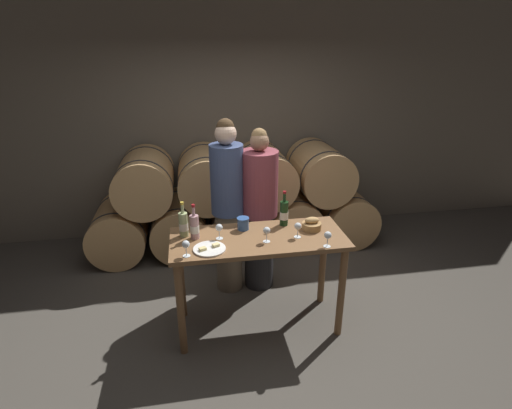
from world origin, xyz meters
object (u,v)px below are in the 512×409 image
wine_glass_far_left (186,245)px  wine_glass_left (219,228)px  wine_bottle_rose (195,227)px  wine_glass_far_right (328,236)px  tasting_table (258,252)px  person_left (228,207)px  person_right (259,211)px  bread_basket (312,225)px  wine_bottle_white (183,224)px  wine_bottle_red (284,213)px  blue_crock (243,223)px  wine_glass_center (267,231)px  cheese_plate (209,249)px  wine_glass_right (298,227)px

wine_glass_far_left → wine_glass_left: bearing=42.0°
wine_bottle_rose → wine_glass_far_right: (1.06, -0.34, -0.01)m
tasting_table → person_left: person_left is taller
tasting_table → wine_glass_far_left: bearing=-159.6°
person_left → wine_glass_far_right: person_left is taller
person_right → bread_basket: size_ratio=10.03×
wine_bottle_white → wine_bottle_red: bearing=4.4°
person_left → wine_glass_far_left: 0.99m
wine_bottle_rose → wine_glass_far_right: size_ratio=2.29×
blue_crock → wine_glass_center: wine_glass_center is taller
wine_bottle_red → bread_basket: bearing=-31.4°
person_left → cheese_plate: (-0.23, -0.82, -0.01)m
wine_bottle_white → wine_bottle_rose: (0.09, -0.06, -0.00)m
person_left → cheese_plate: 0.85m
tasting_table → bread_basket: size_ratio=8.78×
wine_bottle_white → person_left: bearing=51.0°
blue_crock → wine_glass_left: bearing=-146.7°
tasting_table → wine_glass_left: wine_glass_left is taller
person_right → bread_basket: 0.71m
tasting_table → wine_glass_far_left: size_ratio=11.11×
wine_glass_right → wine_glass_far_right: bearing=-46.4°
wine_glass_left → wine_bottle_rose: bearing=167.2°
wine_bottle_white → wine_glass_far_right: (1.15, -0.39, -0.01)m
person_right → wine_bottle_red: bearing=-72.7°
wine_glass_center → wine_glass_right: same height
cheese_plate → wine_glass_right: size_ratio=1.95×
wine_bottle_red → wine_glass_left: size_ratio=2.42×
bread_basket → tasting_table: bearing=-172.6°
person_left → person_right: (0.32, -0.00, -0.07)m
wine_bottle_rose → blue_crock: 0.44m
tasting_table → person_right: bearing=79.3°
wine_bottle_red → wine_glass_right: 0.27m
blue_crock → cheese_plate: blue_crock is taller
person_right → blue_crock: size_ratio=15.47×
wine_bottle_red → wine_glass_far_right: 0.53m
wine_bottle_white → wine_bottle_rose: wine_bottle_white is taller
wine_bottle_white → wine_glass_far_right: size_ratio=2.32×
tasting_table → blue_crock: 0.29m
wine_glass_left → wine_glass_center: same height
tasting_table → bread_basket: bread_basket is taller
wine_bottle_red → wine_glass_left: wine_bottle_red is taller
person_right → wine_glass_left: size_ratio=12.68×
wine_glass_far_left → tasting_table: bearing=20.4°
person_left → wine_glass_left: bearing=-102.2°
blue_crock → wine_glass_far_left: 0.64m
wine_bottle_white → wine_glass_center: bearing=-18.6°
tasting_table → wine_bottle_white: wine_bottle_white is taller
wine_glass_left → wine_glass_right: bearing=-7.4°
blue_crock → wine_glass_left: (-0.22, -0.15, 0.04)m
person_right → wine_bottle_white: person_right is taller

